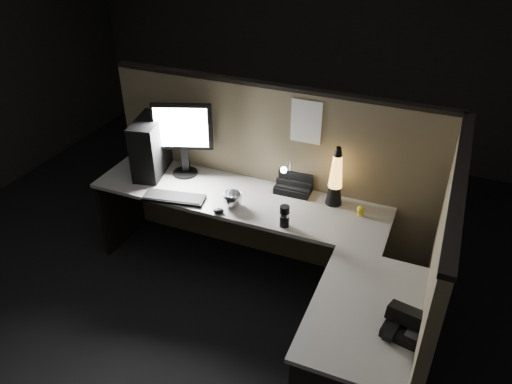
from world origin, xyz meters
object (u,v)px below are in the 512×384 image
at_px(desk_phone, 407,324).
at_px(pc_tower, 151,146).
at_px(lava_lamp, 335,181).
at_px(keyboard, 174,198).
at_px(monitor, 183,133).

bearing_deg(desk_phone, pc_tower, 167.11).
xyz_separation_m(pc_tower, lava_lamp, (1.50, 0.11, -0.04)).
bearing_deg(pc_tower, desk_phone, -36.77).
distance_m(keyboard, desk_phone, 1.93).
bearing_deg(desk_phone, lava_lamp, 133.53).
distance_m(pc_tower, monitor, 0.30).
height_order(pc_tower, monitor, monitor).
xyz_separation_m(monitor, desk_phone, (1.92, -1.03, -0.31)).
height_order(pc_tower, lava_lamp, lava_lamp).
relative_size(monitor, desk_phone, 2.24).
bearing_deg(keyboard, pc_tower, 130.27).
relative_size(monitor, keyboard, 1.30).
bearing_deg(monitor, keyboard, -93.97).
xyz_separation_m(lava_lamp, desk_phone, (0.69, -1.06, -0.14)).
height_order(monitor, desk_phone, monitor).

